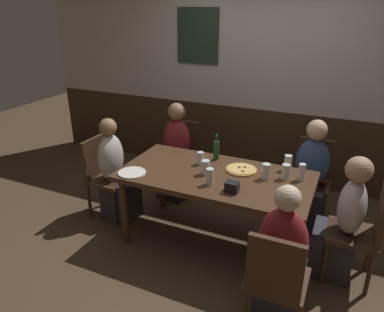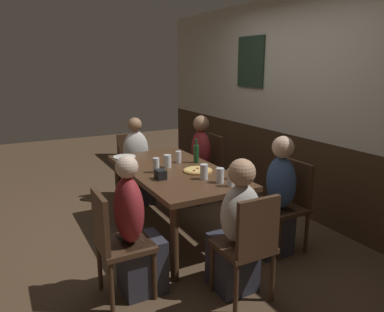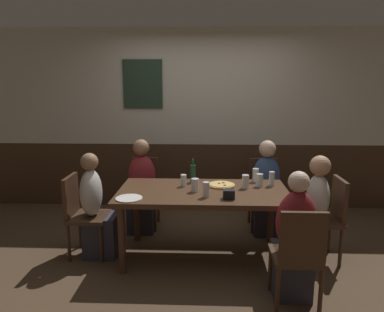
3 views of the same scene
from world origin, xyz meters
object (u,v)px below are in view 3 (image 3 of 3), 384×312
Objects in this scene: pint_glass_stout at (206,190)px; condiment_caddy at (229,194)px; chair_left_far at (144,188)px; chair_head_west at (82,211)px; person_right_far at (266,194)px; beer_glass_tall at (245,182)px; beer_bottle_green at (193,173)px; tumbler_short at (272,180)px; person_right_near at (293,246)px; dining_table at (203,198)px; person_left_far at (142,192)px; tumbler_water at (195,186)px; pint_glass_pale at (184,181)px; chair_right_near at (298,252)px; highball_clear at (256,176)px; pizza at (221,185)px; chair_right_far at (264,189)px; plate_white_large at (129,198)px; beer_glass_half at (260,181)px; person_head_west at (97,213)px; chair_head_east at (328,214)px; person_head_east at (312,216)px.

pint_glass_stout reaches higher than condiment_caddy.
chair_left_far is 1.00× the size of chair_head_west.
person_right_far reaches higher than beer_glass_tall.
beer_bottle_green is at bearing 15.35° from chair_head_west.
tumbler_short is at bearing 43.37° from condiment_caddy.
person_right_near is 0.76m from condiment_caddy.
dining_table is 1.06m from person_left_far.
person_left_far is 1.06m from tumbler_water.
condiment_caddy is at bearing -41.72° from pint_glass_pale.
chair_right_near reaches higher than pint_glass_pale.
highball_clear reaches higher than beer_glass_tall.
pizza is 2.30× the size of pint_glass_pale.
person_right_near is 9.00× the size of pint_glass_pale.
chair_right_near is at bearing -71.13° from beer_glass_tall.
chair_head_west is 6.09× the size of beer_glass_tall.
chair_right_far is at bearing 35.94° from pint_glass_pale.
chair_head_west is 3.40× the size of plate_white_large.
chair_right_near is 6.09× the size of beer_glass_tall.
plate_white_large is (-1.49, -1.17, 0.25)m from chair_right_far.
tumbler_water is (-0.08, -0.04, 0.14)m from dining_table.
chair_right_far is 1.35m from pint_glass_stout.
beer_glass_half is at bearing -103.78° from chair_right_far.
person_head_west is (-0.36, -0.87, -0.02)m from chair_left_far.
dining_table is 2.00× the size of chair_left_far.
pint_glass_stout is at bearing -9.15° from chair_head_west.
person_left_far is at bearing 135.31° from pint_glass_pale.
person_right_far is (0.00, 1.58, -0.01)m from chair_right_near.
beer_bottle_green reaches higher than tumbler_short.
chair_right_near is at bearing -120.94° from chair_head_east.
chair_right_far and chair_left_far have the same top height.
chair_head_west is 6.48× the size of tumbler_water.
chair_head_east is at bearing 0.00° from dining_table.
person_left_far reaches higher than pint_glass_pale.
condiment_caddy is at bearing -163.61° from person_head_east.
pint_glass_pale is at bearing 139.04° from person_right_near.
pint_glass_stout is at bearing -170.43° from chair_head_east.
person_head_west reaches higher than tumbler_short.
beer_glass_tall is (0.41, 0.31, -0.00)m from pint_glass_stout.
pint_glass_pale is 0.84× the size of highball_clear.
beer_glass_half is at bearing 1.63° from pint_glass_pale.
chair_right_far is at bearing 5.95° from person_left_far.
beer_glass_tall is (1.22, -0.61, 0.31)m from person_left_far.
person_right_near is at bearing -67.66° from beer_glass_tall.
pizza is at bearing 97.00° from condiment_caddy.
dining_table is 16.03× the size of condiment_caddy.
person_right_far reaches higher than person_head_west.
chair_head_east is 6.40× the size of beer_glass_half.
beer_bottle_green is at bearing 126.84° from chair_right_near.
plate_white_large is (-1.49, 0.40, 0.27)m from person_right_near.
highball_clear is 0.58× the size of plate_white_large.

